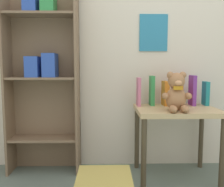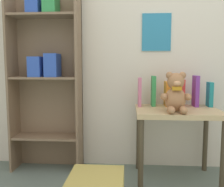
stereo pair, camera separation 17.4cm
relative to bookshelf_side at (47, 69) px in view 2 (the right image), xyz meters
The scene contains 10 objects.
wall_back 1.03m from the bookshelf_side, ahead, with size 4.80×0.07×2.50m.
bookshelf_side is the anchor object (origin of this frame).
display_table 1.15m from the bookshelf_side, ahead, with size 0.62×0.47×0.56m.
teddy_bear 1.09m from the bookshelf_side, 16.38° to the right, with size 0.22×0.20×0.28m.
book_standing_pink 0.81m from the bookshelf_side, ahead, with size 0.02×0.11×0.23m, color #D17093.
book_standing_green 0.92m from the bookshelf_side, ahead, with size 0.03×0.10×0.24m, color #33934C.
book_standing_orange 1.03m from the bookshelf_side, ahead, with size 0.04×0.12×0.20m, color orange.
book_standing_red 1.14m from the bookshelf_side, ahead, with size 0.02×0.15×0.22m, color red.
book_standing_purple 1.25m from the bookshelf_side, ahead, with size 0.03×0.12×0.25m, color purple.
book_standing_teal 1.36m from the bookshelf_side, ahead, with size 0.03×0.10×0.20m, color teal.
Camera 2 is at (-0.25, -0.92, 0.89)m, focal length 40.00 mm.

